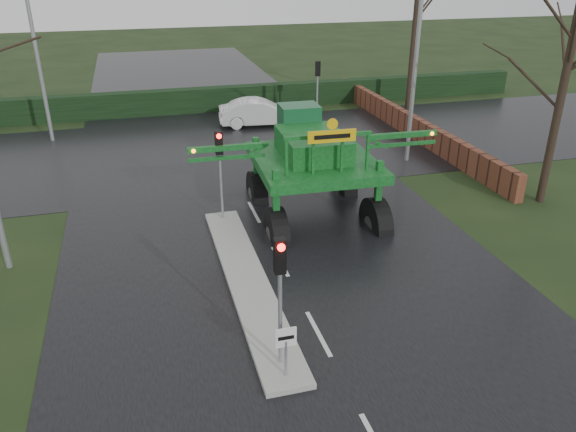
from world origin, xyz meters
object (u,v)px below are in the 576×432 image
object	(u,v)px
keep_left_sign	(286,344)
traffic_signal_mid	(220,157)
traffic_signal_near	(280,276)
crop_sprayer	(274,168)
white_sedan	(260,125)
street_light_right	(412,33)
traffic_signal_far	(318,77)
street_light_left_far	(38,24)

from	to	relation	value
keep_left_sign	traffic_signal_mid	xyz separation A→B (m)	(0.00, 8.99, 1.53)
traffic_signal_near	traffic_signal_mid	bearing A→B (deg)	90.00
crop_sprayer	traffic_signal_near	bearing A→B (deg)	-101.12
traffic_signal_near	white_sedan	world-z (taller)	traffic_signal_near
keep_left_sign	crop_sprayer	world-z (taller)	crop_sprayer
traffic_signal_mid	street_light_right	bearing A→B (deg)	25.40
street_light_right	crop_sprayer	size ratio (longest dim) A/B	1.06
traffic_signal_far	street_light_left_far	bearing A→B (deg)	0.03
traffic_signal_near	traffic_signal_far	distance (m)	22.42
street_light_left_far	crop_sprayer	bearing A→B (deg)	-58.44
keep_left_sign	crop_sprayer	bearing A→B (deg)	77.67
crop_sprayer	white_sedan	size ratio (longest dim) A/B	2.02
crop_sprayer	traffic_signal_far	bearing A→B (deg)	68.24
traffic_signal_mid	traffic_signal_near	bearing A→B (deg)	-90.00
traffic_signal_mid	street_light_left_far	xyz separation A→B (m)	(-6.89, 12.51, 3.40)
traffic_signal_mid	street_light_right	xyz separation A→B (m)	(9.49, 4.51, 3.40)
keep_left_sign	street_light_left_far	distance (m)	23.11
traffic_signal_far	white_sedan	distance (m)	4.40
keep_left_sign	traffic_signal_far	size ratio (longest dim) A/B	0.38
keep_left_sign	street_light_right	distance (m)	17.23
traffic_signal_far	keep_left_sign	bearing A→B (deg)	70.07
street_light_right	crop_sprayer	xyz separation A→B (m)	(-7.84, -5.92, -3.49)
street_light_left_far	keep_left_sign	bearing A→B (deg)	-72.22
crop_sprayer	traffic_signal_mid	bearing A→B (deg)	141.55
traffic_signal_near	street_light_left_far	world-z (taller)	street_light_left_far
keep_left_sign	white_sedan	distance (m)	21.83
traffic_signal_far	white_sedan	size ratio (longest dim) A/B	0.75
traffic_signal_near	crop_sprayer	size ratio (longest dim) A/B	0.37
traffic_signal_near	keep_left_sign	bearing A→B (deg)	-90.00
white_sedan	street_light_right	bearing A→B (deg)	-140.40
keep_left_sign	street_light_left_far	xyz separation A→B (m)	(-6.89, 21.50, 4.93)
keep_left_sign	street_light_right	bearing A→B (deg)	54.88
street_light_left_far	white_sedan	xyz separation A→B (m)	(11.13, -0.11, -5.99)
traffic_signal_near	traffic_signal_mid	xyz separation A→B (m)	(0.00, 8.50, 0.00)
street_light_left_far	white_sedan	distance (m)	12.64
street_light_right	white_sedan	xyz separation A→B (m)	(-5.26, 7.89, -5.99)
traffic_signal_near	crop_sprayer	bearing A→B (deg)	76.84
keep_left_sign	street_light_right	size ratio (longest dim) A/B	0.14
traffic_signal_far	white_sedan	world-z (taller)	traffic_signal_far
crop_sprayer	street_light_left_far	bearing A→B (deg)	123.59
keep_left_sign	traffic_signal_near	bearing A→B (deg)	90.00
traffic_signal_near	street_light_left_far	xyz separation A→B (m)	(-6.89, 21.01, 3.40)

